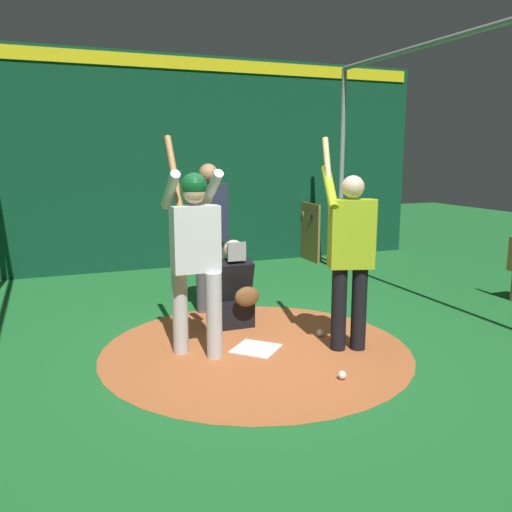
% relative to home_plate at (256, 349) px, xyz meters
% --- Properties ---
extents(ground_plane, '(25.57, 25.57, 0.00)m').
position_rel_home_plate_xyz_m(ground_plane, '(0.00, 0.00, -0.01)').
color(ground_plane, '#1E6B2D').
extents(dirt_circle, '(3.06, 3.06, 0.01)m').
position_rel_home_plate_xyz_m(dirt_circle, '(0.00, 0.00, -0.01)').
color(dirt_circle, '#B76033').
rests_on(dirt_circle, ground).
extents(home_plate, '(0.59, 0.59, 0.01)m').
position_rel_home_plate_xyz_m(home_plate, '(0.00, 0.00, 0.00)').
color(home_plate, white).
rests_on(home_plate, dirt_circle).
extents(batter, '(0.68, 0.49, 2.09)m').
position_rel_home_plate_xyz_m(batter, '(-0.09, -0.58, 1.05)').
color(batter, '#BCBCC0').
rests_on(batter, ground).
extents(catcher, '(0.58, 0.40, 0.99)m').
position_rel_home_plate_xyz_m(catcher, '(-0.80, 0.05, 0.38)').
color(catcher, black).
rests_on(catcher, ground).
extents(umpire, '(0.23, 0.49, 1.81)m').
position_rel_home_plate_xyz_m(umpire, '(-1.45, -0.03, 1.01)').
color(umpire, '#4C4C51').
rests_on(umpire, ground).
extents(visitor, '(0.63, 0.52, 2.08)m').
position_rel_home_plate_xyz_m(visitor, '(0.31, 0.86, 0.99)').
color(visitor, black).
rests_on(visitor, ground).
extents(back_wall, '(0.22, 9.57, 3.52)m').
position_rel_home_plate_xyz_m(back_wall, '(-4.30, 0.00, 1.76)').
color(back_wall, '#0C3D26').
rests_on(back_wall, ground).
extents(cage_frame, '(6.00, 5.40, 3.28)m').
position_rel_home_plate_xyz_m(cage_frame, '(0.00, 0.00, 2.28)').
color(cage_frame, gray).
rests_on(cage_frame, ground).
extents(bat_rack, '(1.06, 0.21, 1.05)m').
position_rel_home_plate_xyz_m(bat_rack, '(-4.05, 2.60, 0.48)').
color(bat_rack, olive).
rests_on(bat_rack, ground).
extents(baseball_0, '(0.07, 0.07, 0.07)m').
position_rel_home_plate_xyz_m(baseball_0, '(0.94, 0.43, 0.03)').
color(baseball_0, white).
rests_on(baseball_0, dirt_circle).
extents(baseball_1, '(0.07, 0.07, 0.07)m').
position_rel_home_plate_xyz_m(baseball_1, '(0.24, 0.75, 0.03)').
color(baseball_1, white).
rests_on(baseball_1, dirt_circle).
extents(baseball_2, '(0.07, 0.07, 0.07)m').
position_rel_home_plate_xyz_m(baseball_2, '(-0.11, 0.78, 0.03)').
color(baseball_2, white).
rests_on(baseball_2, dirt_circle).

